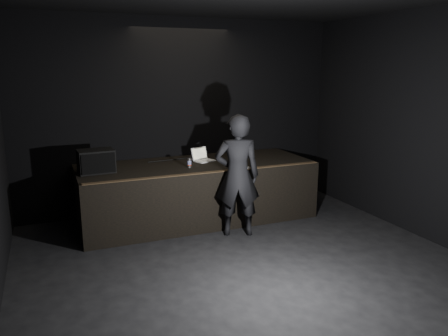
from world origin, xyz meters
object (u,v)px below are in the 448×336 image
stage_monitor (96,161)px  person (237,176)px  laptop (202,157)px  beer_can (189,163)px  stage_riser (197,191)px

stage_monitor → person: size_ratio=0.29×
person → laptop: bearing=-62.7°
stage_monitor → beer_can: size_ratio=3.56×
stage_monitor → laptop: size_ratio=1.35×
stage_riser → stage_monitor: 1.80m
beer_can → stage_monitor: bearing=170.9°
stage_riser → stage_monitor: stage_monitor is taller
stage_riser → person: (0.35, -0.95, 0.47)m
stage_monitor → laptop: stage_monitor is taller
stage_monitor → person: person is taller
laptop → beer_can: (-0.38, -0.42, 0.02)m
stage_riser → laptop: laptop is taller
beer_can → laptop: bearing=48.1°
laptop → beer_can: bearing=-152.9°
laptop → person: 1.13m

